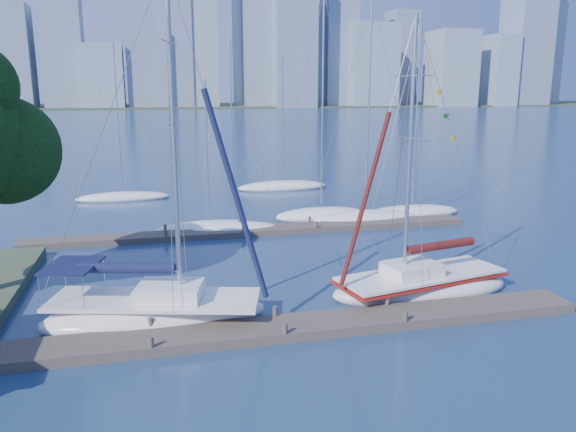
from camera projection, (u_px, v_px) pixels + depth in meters
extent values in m
plane|color=navy|center=(280.00, 333.00, 22.47)|extent=(700.00, 700.00, 0.00)
cube|color=#443C32|center=(280.00, 329.00, 22.42)|extent=(26.00, 2.00, 0.40)
cube|color=#443C32|center=(256.00, 231.00, 38.05)|extent=(30.00, 1.80, 0.36)
cube|color=#38472D|center=(157.00, 106.00, 325.75)|extent=(800.00, 100.00, 1.50)
sphere|color=black|center=(5.00, 150.00, 25.36)|extent=(4.88, 4.88, 4.88)
ellipsoid|color=white|center=(156.00, 317.00, 23.43)|extent=(9.74, 5.30, 1.63)
cube|color=white|center=(155.00, 300.00, 23.27)|extent=(9.02, 4.89, 0.13)
cube|color=white|center=(170.00, 291.00, 23.17)|extent=(3.02, 2.57, 0.60)
cylinder|color=silver|center=(174.00, 140.00, 21.80)|extent=(0.20, 0.20, 13.07)
cylinder|color=silver|center=(126.00, 271.00, 23.01)|extent=(4.27, 1.23, 0.11)
cylinder|color=#111A39|center=(126.00, 268.00, 22.99)|extent=(4.02, 1.45, 0.43)
cube|color=#111A39|center=(72.00, 265.00, 23.01)|extent=(2.55, 2.99, 0.09)
ellipsoid|color=white|center=(421.00, 289.00, 26.74)|extent=(9.26, 4.66, 1.55)
cube|color=white|center=(422.00, 274.00, 26.58)|extent=(8.57, 4.30, 0.12)
cube|color=white|center=(411.00, 269.00, 26.24)|extent=(2.82, 2.36, 0.57)
cylinder|color=silver|center=(410.00, 151.00, 24.85)|extent=(0.19, 0.19, 11.65)
cylinder|color=silver|center=(441.00, 248.00, 26.77)|extent=(4.12, 0.97, 0.10)
cylinder|color=#48120F|center=(441.00, 246.00, 26.75)|extent=(3.86, 1.20, 0.41)
cube|color=maroon|center=(421.00, 278.00, 26.62)|extent=(8.78, 4.45, 0.10)
ellipsoid|color=white|center=(209.00, 228.00, 38.85)|extent=(7.49, 3.29, 1.01)
cylinder|color=silver|center=(207.00, 150.00, 37.67)|extent=(0.11, 0.11, 9.28)
ellipsoid|color=white|center=(234.00, 230.00, 38.40)|extent=(6.49, 3.49, 1.00)
cylinder|color=silver|center=(232.00, 132.00, 36.94)|extent=(0.11, 0.11, 11.76)
ellipsoid|color=white|center=(321.00, 215.00, 42.52)|extent=(7.48, 4.97, 1.23)
cylinder|color=silver|center=(323.00, 103.00, 40.67)|extent=(0.13, 0.13, 14.97)
ellipsoid|color=white|center=(365.00, 219.00, 41.47)|extent=(8.30, 5.07, 1.25)
cylinder|color=silver|center=(369.00, 106.00, 39.67)|extent=(0.14, 0.14, 14.50)
ellipsoid|color=white|center=(412.00, 213.00, 43.48)|extent=(8.14, 4.50, 1.18)
cylinder|color=silver|center=(417.00, 115.00, 41.83)|extent=(0.13, 0.13, 13.27)
ellipsoid|color=white|center=(123.00, 198.00, 49.64)|extent=(8.33, 3.55, 1.06)
cylinder|color=silver|center=(118.00, 118.00, 48.10)|extent=(0.12, 0.12, 12.45)
ellipsoid|color=white|center=(282.00, 187.00, 54.93)|extent=(9.01, 3.23, 1.24)
cylinder|color=silver|center=(282.00, 117.00, 53.44)|extent=(0.14, 0.14, 11.68)
cube|color=slate|center=(9.00, 57.00, 273.38)|extent=(21.17, 17.63, 49.78)
cube|color=gray|center=(65.00, 76.00, 301.10)|extent=(15.35, 17.61, 33.20)
cube|color=gray|center=(104.00, 77.00, 283.03)|extent=(19.34, 19.81, 31.67)
cube|color=slate|center=(148.00, 70.00, 288.96)|extent=(20.81, 16.86, 38.50)
cube|color=gray|center=(196.00, 26.00, 292.56)|extent=(20.77, 14.99, 83.40)
cube|color=gray|center=(249.00, 45.00, 315.67)|extent=(16.34, 17.46, 68.38)
cube|color=slate|center=(293.00, 41.00, 295.18)|extent=(22.01, 18.95, 69.20)
cube|color=gray|center=(321.00, 58.00, 316.98)|extent=(15.08, 17.11, 53.59)
cube|color=gray|center=(371.00, 66.00, 309.24)|extent=(26.06, 18.80, 44.80)
cube|color=slate|center=(401.00, 59.00, 343.59)|extent=(15.65, 17.52, 55.91)
cube|color=gray|center=(451.00, 69.00, 320.06)|extent=(22.82, 23.94, 42.07)
cube|color=gray|center=(498.00, 71.00, 327.39)|extent=(14.69, 21.38, 40.26)
cube|color=slate|center=(527.00, 34.00, 330.12)|extent=(22.19, 23.60, 83.51)
cube|color=gray|center=(544.00, 42.00, 355.37)|extent=(16.39, 17.08, 78.22)
cube|color=slate|center=(174.00, 25.00, 290.33)|extent=(17.00, 18.00, 84.39)
cube|color=slate|center=(259.00, 18.00, 299.67)|extent=(16.50, 18.00, 93.88)
cube|color=slate|center=(339.00, 36.00, 311.90)|extent=(17.72, 18.00, 77.11)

